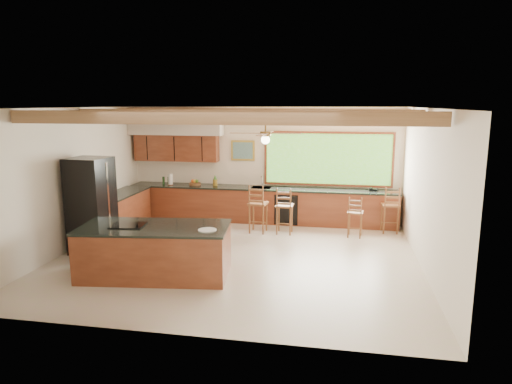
# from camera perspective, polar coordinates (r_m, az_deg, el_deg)

# --- Properties ---
(ground) EXTENTS (7.20, 7.20, 0.00)m
(ground) POSITION_cam_1_polar(r_m,az_deg,el_deg) (9.41, -2.40, -8.13)
(ground) COLOR beige
(ground) RESTS_ON ground
(room_shell) EXTENTS (7.27, 6.54, 3.02)m
(room_shell) POSITION_cam_1_polar(r_m,az_deg,el_deg) (9.60, -2.63, 5.80)
(room_shell) COLOR silver
(room_shell) RESTS_ON ground
(counter_run) EXTENTS (7.12, 3.10, 1.22)m
(counter_run) POSITION_cam_1_polar(r_m,az_deg,el_deg) (11.82, -3.60, -1.81)
(counter_run) COLOR brown
(counter_run) RESTS_ON ground
(island) EXTENTS (2.79, 1.56, 0.94)m
(island) POSITION_cam_1_polar(r_m,az_deg,el_deg) (8.51, -12.49, -7.19)
(island) COLOR brown
(island) RESTS_ON ground
(refrigerator) EXTENTS (0.83, 0.81, 2.00)m
(refrigerator) POSITION_cam_1_polar(r_m,az_deg,el_deg) (10.07, -19.88, -1.60)
(refrigerator) COLOR black
(refrigerator) RESTS_ON ground
(bar_stool_a) EXTENTS (0.46, 0.46, 1.19)m
(bar_stool_a) POSITION_cam_1_polar(r_m,az_deg,el_deg) (10.93, 0.20, -1.57)
(bar_stool_a) COLOR brown
(bar_stool_a) RESTS_ON ground
(bar_stool_b) EXTENTS (0.41, 0.41, 1.14)m
(bar_stool_b) POSITION_cam_1_polar(r_m,az_deg,el_deg) (10.86, 3.56, -1.84)
(bar_stool_b) COLOR brown
(bar_stool_b) RESTS_ON ground
(bar_stool_c) EXTENTS (0.45, 0.45, 1.14)m
(bar_stool_c) POSITION_cam_1_polar(r_m,az_deg,el_deg) (11.38, 16.46, -1.67)
(bar_stool_c) COLOR brown
(bar_stool_c) RESTS_ON ground
(bar_stool_d) EXTENTS (0.39, 0.39, 0.98)m
(bar_stool_d) POSITION_cam_1_polar(r_m,az_deg,el_deg) (10.83, 12.32, -2.61)
(bar_stool_d) COLOR brown
(bar_stool_d) RESTS_ON ground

